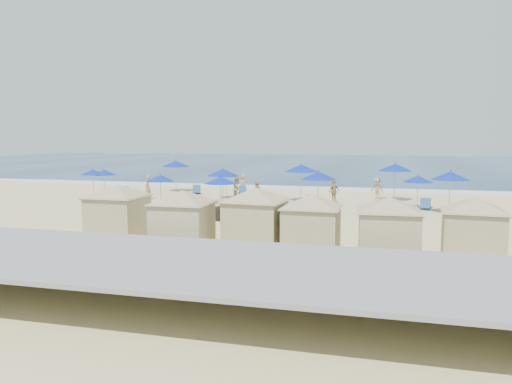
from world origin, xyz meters
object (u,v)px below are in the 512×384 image
umbrella_0 (93,172)px  umbrella_8 (318,176)px  umbrella_2 (176,164)px  umbrella_5 (223,172)px  umbrella_6 (221,180)px  umbrella_10 (418,179)px  cabana_4 (389,223)px  umbrella_11 (450,176)px  beachgoer_2 (334,191)px  beachgoer_0 (148,187)px  cabana_3 (312,219)px  umbrella_3 (160,178)px  cabana_1 (183,214)px  beachgoer_4 (243,184)px  umbrella_7 (301,168)px  umbrella_9 (395,167)px  trash_bin (219,214)px  cabana_5 (473,223)px  beachgoer_3 (377,189)px  beachgoer_5 (257,194)px  cabana_0 (118,207)px  cabana_2 (256,212)px  umbrella_4 (226,174)px  umbrella_1 (104,172)px  beachgoer_1 (237,189)px

umbrella_0 → umbrella_8: 17.48m
umbrella_2 → umbrella_5: 8.92m
umbrella_6 → umbrella_10: bearing=22.3°
cabana_4 → umbrella_11: 13.98m
umbrella_5 → umbrella_6: (1.05, -3.50, -0.20)m
umbrella_0 → beachgoer_2: size_ratio=1.35×
beachgoer_2 → beachgoer_0: bearing=-46.3°
cabana_3 → umbrella_3: 15.90m
umbrella_5 → cabana_1: bearing=-77.4°
umbrella_8 → beachgoer_4: 10.45m
umbrella_2 → umbrella_8: umbrella_2 is taller
umbrella_7 → beachgoer_0: (-10.87, -1.73, -1.44)m
umbrella_5 → umbrella_9: 12.14m
cabana_3 → umbrella_8: 12.14m
trash_bin → umbrella_10: umbrella_10 is taller
umbrella_3 → beachgoer_0: umbrella_3 is taller
cabana_4 → umbrella_0: cabana_4 is taller
cabana_5 → beachgoer_3: 18.82m
cabana_4 → umbrella_10: size_ratio=1.99×
cabana_1 → beachgoer_5: 13.35m
cabana_0 → cabana_2: bearing=-0.4°
umbrella_9 → umbrella_5: bearing=-155.9°
beachgoer_0 → beachgoer_5: bearing=56.0°
umbrella_0 → umbrella_6: size_ratio=0.96×
umbrella_6 → beachgoer_5: (1.50, 2.83, -1.11)m
beachgoer_5 → umbrella_3: bearing=-63.0°
beachgoer_3 → umbrella_4: bearing=-136.6°
umbrella_2 → umbrella_9: size_ratio=0.98×
cabana_2 → beachgoer_0: (-11.86, 14.26, -0.74)m
cabana_1 → umbrella_7: 16.93m
umbrella_0 → umbrella_1: 0.80m
cabana_0 → cabana_2: 5.91m
umbrella_7 → beachgoer_0: umbrella_7 is taller
umbrella_9 → umbrella_11: 6.12m
umbrella_8 → beachgoer_5: size_ratio=1.50×
cabana_5 → cabana_4: bearing=-163.3°
cabana_3 → umbrella_0: cabana_3 is taller
cabana_0 → cabana_4: 10.87m
umbrella_0 → umbrella_6: umbrella_6 is taller
beachgoer_1 → beachgoer_3: bearing=-78.4°
cabana_0 → beachgoer_5: size_ratio=2.69×
umbrella_5 → beachgoer_2: bearing=20.6°
umbrella_2 → umbrella_11: (20.37, -6.72, -0.07)m
beachgoer_1 → beachgoer_4: size_ratio=1.04×
umbrella_3 → umbrella_7: bearing=32.5°
cabana_4 → cabana_5: (2.82, 0.85, -0.02)m
cabana_4 → umbrella_2: 26.40m
trash_bin → umbrella_1: (-11.86, 7.92, 1.47)m
umbrella_0 → umbrella_11: (24.84, -1.74, 0.36)m
umbrella_2 → umbrella_1: bearing=-129.9°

